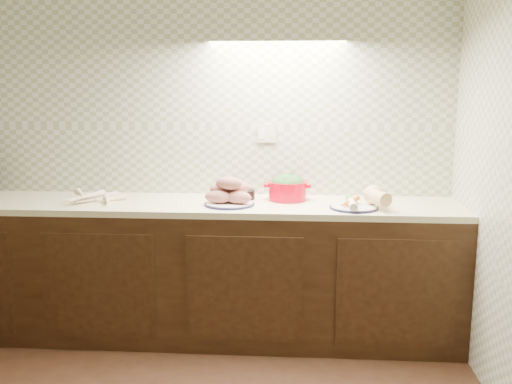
# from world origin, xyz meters

# --- Properties ---
(room) EXTENTS (3.60, 3.60, 2.60)m
(room) POSITION_xyz_m (0.00, 0.00, 1.63)
(room) COLOR black
(room) RESTS_ON ground
(counter) EXTENTS (3.60, 3.60, 0.90)m
(counter) POSITION_xyz_m (-0.68, 0.68, 0.45)
(counter) COLOR black
(counter) RESTS_ON ground
(parsnip_pile) EXTENTS (0.36, 0.35, 0.07)m
(parsnip_pile) POSITION_xyz_m (-0.51, 1.47, 0.93)
(parsnip_pile) COLOR beige
(parsnip_pile) RESTS_ON counter
(sweet_potato_plate) EXTENTS (0.32, 0.32, 0.18)m
(sweet_potato_plate) POSITION_xyz_m (0.34, 1.44, 0.97)
(sweet_potato_plate) COLOR #13123A
(sweet_potato_plate) RESTS_ON counter
(onion_bowl) EXTENTS (0.17, 0.17, 0.13)m
(onion_bowl) POSITION_xyz_m (0.40, 1.62, 0.95)
(onion_bowl) COLOR black
(onion_bowl) RESTS_ON counter
(dutch_oven) EXTENTS (0.31, 0.25, 0.17)m
(dutch_oven) POSITION_xyz_m (0.70, 1.61, 0.98)
(dutch_oven) COLOR red
(dutch_oven) RESTS_ON counter
(veg_plate) EXTENTS (0.37, 0.36, 0.14)m
(veg_plate) POSITION_xyz_m (1.17, 1.41, 0.95)
(veg_plate) COLOR #13123A
(veg_plate) RESTS_ON counter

